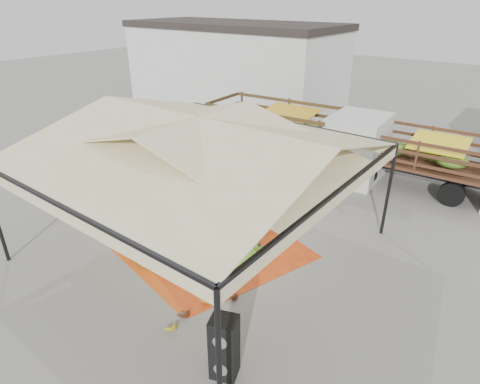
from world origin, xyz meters
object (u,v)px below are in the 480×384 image
Objects in this scene: banana_heap at (196,217)px; speaker_stack at (224,347)px; truck_left at (301,130)px; vendor at (324,173)px; truck_right at (454,160)px.

speaker_stack reaches higher than banana_heap.
truck_left reaches higher than banana_heap.
vendor is 0.23× the size of truck_left.
speaker_stack is at bearing -41.02° from banana_heap.
speaker_stack is (4.14, -3.60, 0.14)m from banana_heap.
speaker_stack is 8.78m from vendor.
truck_right is (5.97, 0.96, -0.23)m from truck_left.
truck_left is at bearing -35.17° from vendor.
vendor is at bearing 68.48° from banana_heap.
vendor is at bearing 83.73° from speaker_stack.
truck_left is at bearing 91.88° from speaker_stack.
truck_left is (-4.44, 10.58, 0.91)m from speaker_stack.
vendor is at bearing -47.21° from truck_left.
vendor is 0.27× the size of truck_right.
vendor is 3.13m from truck_left.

